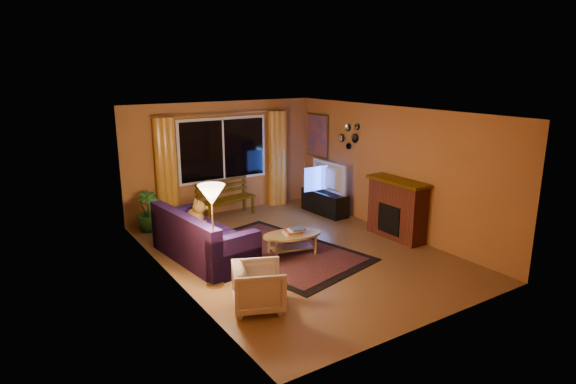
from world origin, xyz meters
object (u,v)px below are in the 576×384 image
armchair (259,285)px  floor_lamp (213,236)px  sofa (203,235)px  coffee_table (292,244)px  bench (227,209)px  tv_console (325,202)px

armchair → floor_lamp: size_ratio=0.44×
sofa → coffee_table: bearing=-31.8°
bench → coffee_table: size_ratio=1.27×
bench → sofa: 2.35m
sofa → armchair: size_ratio=3.07×
tv_console → coffee_table: bearing=-142.7°
bench → tv_console: (2.01, -0.89, 0.05)m
coffee_table → tv_console: size_ratio=0.88×
sofa → tv_console: (3.37, 1.01, -0.18)m
armchair → coffee_table: bearing=-23.2°
armchair → tv_console: armchair is taller
tv_console → floor_lamp: bearing=-153.1°
sofa → floor_lamp: 1.18m
armchair → bench: bearing=3.2°
sofa → tv_console: size_ratio=1.76×
sofa → coffee_table: size_ratio=2.01×
armchair → floor_lamp: (-0.21, 0.98, 0.44)m
armchair → tv_console: 4.61m
coffee_table → tv_console: tv_console is taller
sofa → coffee_table: sofa is taller
sofa → coffee_table: (1.39, -0.66, -0.24)m
floor_lamp → tv_console: size_ratio=1.30×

